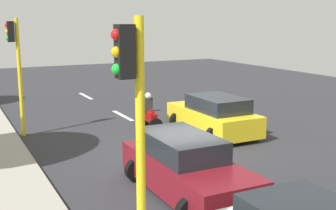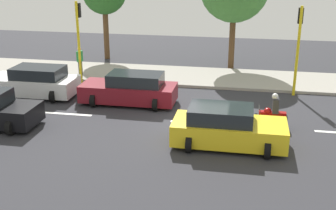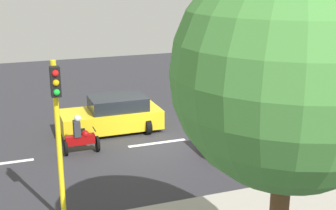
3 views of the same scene
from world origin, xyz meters
The scene contains 9 objects.
ground_plane centered at (0.00, 0.00, -0.05)m, with size 40.00×60.00×0.10m, color #2D2D33.
lane_stripe_far_north centered at (0.00, -12.00, 0.01)m, with size 0.20×2.40×0.01m, color white.
lane_stripe_north centered at (0.00, -6.00, 0.01)m, with size 0.20×2.40×0.01m, color white.
lane_stripe_mid centered at (0.00, 0.00, 0.01)m, with size 0.20×2.40×0.01m, color white.
car_maroon centered at (1.95, 3.52, 0.71)m, with size 2.20×4.53×1.52m.
car_yellow_cab centered at (-2.03, -1.33, 0.71)m, with size 2.33×4.24×1.52m.
motorcycle centered at (-0.01, -3.05, 0.64)m, with size 0.60×1.30×1.53m.
traffic_light_corner centered at (4.85, 7.12, 2.93)m, with size 0.49×0.24×4.50m.
traffic_light_midblock centered at (4.85, -4.33, 2.93)m, with size 0.49×0.24×4.50m.
Camera 1 is at (7.23, 12.90, 4.45)m, focal length 46.99 mm.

